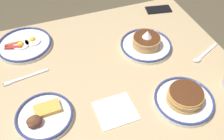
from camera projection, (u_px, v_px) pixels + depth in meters
The scene contains 9 objects.
dining_table at pixel (98, 88), 1.16m from camera, with size 1.27×0.97×0.75m.
plate_near_main at pixel (146, 44), 1.22m from camera, with size 0.25×0.25×0.10m.
plate_center_pancakes at pixel (184, 99), 0.99m from camera, with size 0.24×0.24×0.06m.
plate_far_companion at pixel (25, 44), 1.23m from camera, with size 0.27×0.27×0.04m.
plate_far_side at pixel (43, 116), 0.94m from camera, with size 0.22×0.22×0.05m.
cell_phone at pixel (158, 10), 1.46m from camera, with size 0.14×0.07×0.01m, color black.
paper_napkin at pixel (116, 111), 0.98m from camera, with size 0.15×0.14×0.00m, color white.
fork_near at pixel (26, 77), 1.10m from camera, with size 0.20×0.04×0.01m.
tea_spoon at pixel (203, 55), 1.19m from camera, with size 0.18×0.09×0.01m.
Camera 1 is at (0.19, 0.72, 1.57)m, focal length 40.36 mm.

